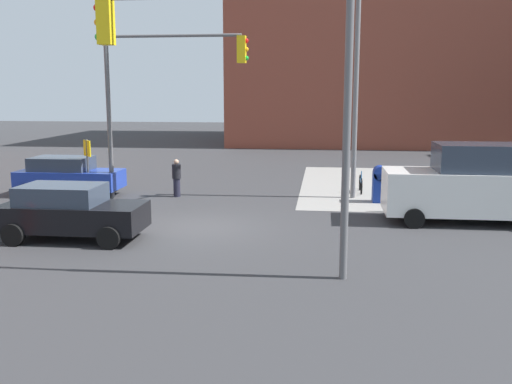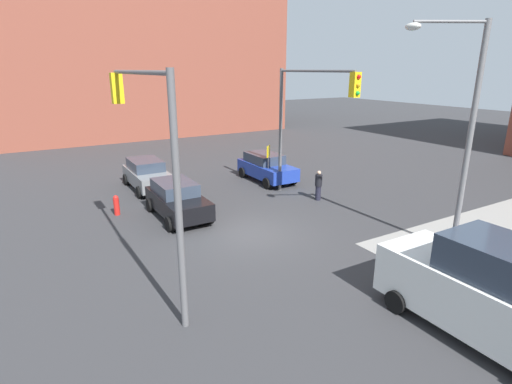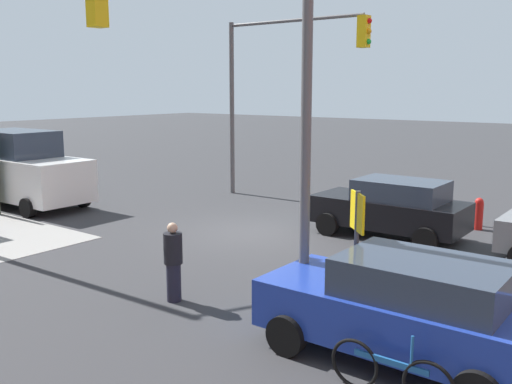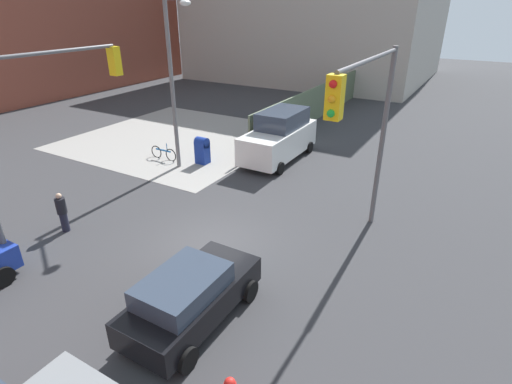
{
  "view_description": "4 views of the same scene",
  "coord_description": "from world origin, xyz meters",
  "views": [
    {
      "loc": [
        4.01,
        -17.39,
        4.33
      ],
      "look_at": [
        1.85,
        0.51,
        1.11
      ],
      "focal_mm": 40.0,
      "sensor_mm": 36.0,
      "label": 1
    },
    {
      "loc": [
        13.22,
        -7.48,
        6.47
      ],
      "look_at": [
        -0.19,
        0.43,
        1.66
      ],
      "focal_mm": 28.0,
      "sensor_mm": 36.0,
      "label": 2
    },
    {
      "loc": [
        -9.58,
        12.61,
        4.03
      ],
      "look_at": [
        0.6,
        -0.87,
        0.98
      ],
      "focal_mm": 40.0,
      "sensor_mm": 36.0,
      "label": 3
    },
    {
      "loc": [
        -9.57,
        -7.48,
        7.76
      ],
      "look_at": [
        2.38,
        -0.51,
        1.17
      ],
      "focal_mm": 28.0,
      "sensor_mm": 36.0,
      "label": 4
    }
  ],
  "objects": [
    {
      "name": "traffic_signal_nw_corner",
      "position": [
        -2.32,
        4.5,
        4.64
      ],
      "size": [
        5.69,
        0.36,
        6.5
      ],
      "color": "#59595B",
      "rests_on": "ground"
    },
    {
      "name": "van_white_delivery",
      "position": [
        8.83,
        1.8,
        1.28
      ],
      "size": [
        5.4,
        2.32,
        2.62
      ],
      "color": "white",
      "rests_on": "ground"
    },
    {
      "name": "coupe_black",
      "position": [
        -3.33,
        -1.86,
        0.84
      ],
      "size": [
        4.13,
        2.02,
        1.62
      ],
      "color": "black",
      "rests_on": "ground"
    },
    {
      "name": "fire_hydrant",
      "position": [
        -5.0,
        -4.2,
        0.49
      ],
      "size": [
        0.26,
        0.26,
        0.94
      ],
      "color": "red",
      "rests_on": "ground"
    },
    {
      "name": "warning_sign_two_way",
      "position": [
        -5.4,
        4.31,
        1.64
      ],
      "size": [
        0.48,
        0.48,
        2.4
      ],
      "color": "#4C4C4C",
      "rests_on": "ground"
    },
    {
      "name": "ground_plane",
      "position": [
        0.0,
        0.0,
        0.0
      ],
      "size": [
        120.0,
        120.0,
        0.0
      ],
      "primitive_type": "plane",
      "color": "#333335"
    },
    {
      "name": "bicycle_at_crosswalk",
      "position": [
        -6.8,
        6.0,
        0.35
      ],
      "size": [
        1.75,
        0.05,
        0.97
      ],
      "color": "black",
      "rests_on": "ground"
    },
    {
      "name": "traffic_signal_se_corner",
      "position": [
        2.26,
        -4.5,
        4.65
      ],
      "size": [
        5.84,
        0.36,
        6.5
      ],
      "color": "#59595B",
      "rests_on": "ground"
    },
    {
      "name": "pedestrian_crossing",
      "position": [
        -2.0,
        5.2,
        0.8
      ],
      "size": [
        0.36,
        0.36,
        1.55
      ],
      "rotation": [
        0.0,
        0.0,
        1.53
      ],
      "color": "black",
      "rests_on": "ground"
    },
    {
      "name": "coupe_blue",
      "position": [
        -6.52,
        4.88,
        0.84
      ],
      "size": [
        4.2,
        2.02,
        1.62
      ],
      "color": "#1E389E",
      "rests_on": "ground"
    }
  ]
}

